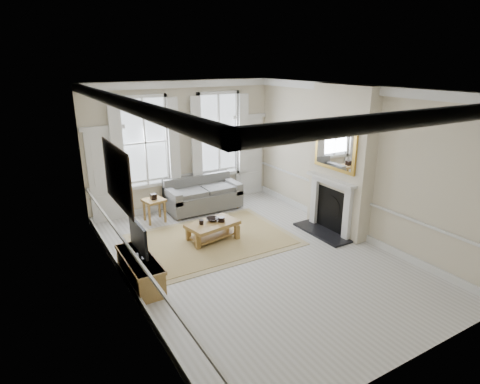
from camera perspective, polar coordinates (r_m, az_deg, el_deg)
floor at (r=8.42m, az=2.13°, el=-9.23°), size 7.20×7.20×0.00m
ceiling at (r=7.48m, az=2.45°, el=14.53°), size 7.20×7.20×0.00m
back_wall at (r=10.89m, az=-8.10°, el=6.54°), size 5.20×0.00×5.20m
left_wall at (r=6.79m, az=-16.50°, el=-1.30°), size 0.00×7.20×7.20m
right_wall at (r=9.40m, az=15.77°, el=4.15°), size 0.00×7.20×7.20m
window_left at (r=10.45m, az=-13.38°, el=6.85°), size 1.26×0.20×2.20m
window_right at (r=11.24m, az=-3.06°, el=8.10°), size 1.26×0.20×2.20m
door_left at (r=10.39m, az=-18.34°, el=2.08°), size 0.90×0.08×2.30m
door_right at (r=11.89m, az=1.27°, el=5.00°), size 0.90×0.08×2.30m
painting at (r=6.98m, az=-17.08°, el=2.18°), size 0.05×1.66×1.06m
chimney_breast at (r=9.41m, az=14.15°, el=4.30°), size 0.35×1.70×3.38m
hearth at (r=9.67m, az=11.57°, el=-5.65°), size 0.55×1.50×0.05m
fireplace at (r=9.53m, az=12.73°, el=-1.49°), size 0.21×1.45×1.33m
mirror at (r=9.19m, az=13.36°, el=6.27°), size 0.06×1.26×1.06m
sofa at (r=10.91m, az=-5.37°, el=-0.59°), size 1.96×0.95×0.88m
side_table at (r=10.23m, az=-12.14°, el=-1.60°), size 0.56×0.56×0.59m
rug at (r=9.17m, az=-3.87°, el=-6.76°), size 3.50×2.60×0.02m
coffee_table at (r=9.03m, az=-3.92°, el=-4.84°), size 1.24×0.85×0.43m
ceramic_pot_a at (r=8.92m, az=-5.52°, el=-4.27°), size 0.10×0.10×0.10m
ceramic_pot_b at (r=9.02m, az=-2.66°, el=-3.91°), size 0.15×0.15×0.11m
bowl at (r=9.09m, az=-3.94°, el=-3.90°), size 0.34×0.34×0.07m
tv_stand at (r=7.62m, az=-14.02°, el=-10.76°), size 0.46×1.45×0.52m
tv at (r=7.34m, az=-14.24°, el=-6.26°), size 0.08×0.90×0.68m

